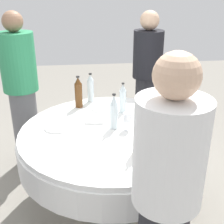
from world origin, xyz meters
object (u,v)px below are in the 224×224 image
at_px(bottle_green_inner, 194,136).
at_px(wine_glass_west, 127,118).
at_px(bottle_clear_rear, 123,99).
at_px(person_front, 22,92).
at_px(dining_table, 112,145).
at_px(bottle_clear_right, 114,113).
at_px(plate_south, 103,109).
at_px(plate_east, 146,107).
at_px(bottle_brown_front, 138,134).
at_px(bottle_clear_near, 91,88).
at_px(plate_left, 58,127).
at_px(person_near, 147,77).
at_px(bottle_brown_west, 79,93).
at_px(person_rear, 165,202).
at_px(wine_glass_inner, 190,112).

height_order(bottle_green_inner, wine_glass_west, bottle_green_inner).
height_order(bottle_clear_rear, wine_glass_west, bottle_clear_rear).
distance_m(bottle_clear_rear, person_front, 1.03).
height_order(wine_glass_west, person_front, person_front).
relative_size(dining_table, bottle_clear_right, 5.09).
distance_m(dining_table, plate_south, 0.45).
relative_size(bottle_clear_right, plate_east, 1.44).
xyz_separation_m(bottle_brown_front, person_front, (1.10, 0.96, -0.04)).
xyz_separation_m(bottle_clear_near, wine_glass_west, (-0.66, -0.26, -0.04)).
distance_m(plate_left, person_near, 1.45).
bearing_deg(bottle_clear_near, bottle_brown_front, -164.97).
bearing_deg(bottle_clear_right, bottle_brown_west, 29.60).
relative_size(bottle_green_inner, person_front, 0.17).
bearing_deg(dining_table, wine_glass_west, -95.99).
bearing_deg(bottle_clear_rear, bottle_clear_near, 42.29).
height_order(plate_left, person_front, person_front).
bearing_deg(bottle_clear_rear, dining_table, 158.06).
distance_m(dining_table, plate_east, 0.58).
distance_m(bottle_green_inner, plate_south, 1.00).
distance_m(bottle_clear_near, wine_glass_west, 0.71).
relative_size(plate_south, person_rear, 0.13).
relative_size(plate_left, person_front, 0.13).
bearing_deg(bottle_green_inner, plate_south, 34.33).
xyz_separation_m(dining_table, bottle_clear_near, (0.65, 0.14, 0.28)).
xyz_separation_m(bottle_clear_near, plate_left, (-0.57, 0.30, -0.13)).
bearing_deg(plate_south, bottle_brown_west, 67.54).
height_order(bottle_brown_front, bottle_clear_near, bottle_brown_front).
distance_m(wine_glass_inner, person_rear, 1.15).
xyz_separation_m(person_near, person_rear, (-2.13, 0.39, 0.01)).
relative_size(plate_left, plate_south, 1.08).
xyz_separation_m(plate_east, person_front, (0.32, 1.19, 0.09)).
bearing_deg(plate_left, wine_glass_inner, -92.15).
bearing_deg(person_front, bottle_brown_west, -69.40).
distance_m(plate_south, person_rear, 1.43).
bearing_deg(person_near, bottle_clear_near, -118.67).
xyz_separation_m(bottle_clear_rear, person_front, (0.39, 0.96, -0.03)).
relative_size(bottle_brown_front, plate_south, 1.56).
bearing_deg(bottle_green_inner, person_near, -0.73).
bearing_deg(bottle_brown_west, person_rear, -164.81).
bearing_deg(person_front, bottle_clear_right, -88.35).
bearing_deg(person_front, dining_table, -90.00).
xyz_separation_m(bottle_clear_rear, bottle_brown_west, (0.17, 0.40, 0.01)).
height_order(bottle_clear_near, person_rear, person_rear).
height_order(dining_table, bottle_green_inner, bottle_green_inner).
bearing_deg(wine_glass_inner, person_near, 6.01).
xyz_separation_m(plate_south, person_front, (0.31, 0.78, 0.09)).
bearing_deg(wine_glass_west, bottle_clear_near, 21.56).
xyz_separation_m(bottle_clear_right, wine_glass_inner, (0.01, -0.64, -0.04)).
relative_size(bottle_clear_right, person_near, 0.19).
bearing_deg(bottle_clear_near, person_front, 83.08).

